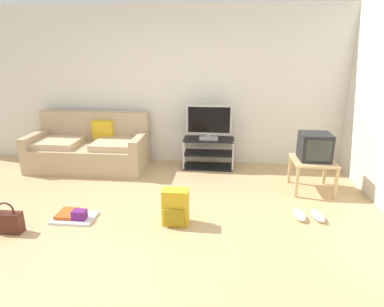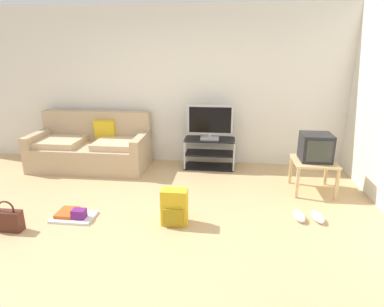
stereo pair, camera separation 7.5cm
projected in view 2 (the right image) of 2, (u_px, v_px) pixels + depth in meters
name	position (u px, v px, depth m)	size (l,w,h in m)	color
ground_plane	(139.00, 227.00, 3.82)	(9.00, 9.80, 0.02)	tan
wall_back	(172.00, 87.00, 5.72)	(9.00, 0.10, 2.70)	silver
couch	(92.00, 148.00, 5.68)	(1.96, 0.94, 0.93)	tan
tv_stand	(210.00, 153.00, 5.65)	(0.86, 0.42, 0.52)	black
flat_tv	(210.00, 123.00, 5.46)	(0.76, 0.22, 0.58)	#B2B2B7
side_table	(314.00, 165.00, 4.64)	(0.59, 0.59, 0.47)	tan
crt_tv	(316.00, 147.00, 4.57)	(0.41, 0.41, 0.39)	#232326
backpack	(174.00, 207.00, 3.81)	(0.30, 0.25, 0.44)	gold
handbag	(8.00, 220.00, 3.68)	(0.32, 0.12, 0.37)	#4C2319
sneakers_pair	(308.00, 216.00, 3.94)	(0.38, 0.30, 0.09)	white
floor_tray	(73.00, 215.00, 3.99)	(0.50, 0.34, 0.14)	silver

